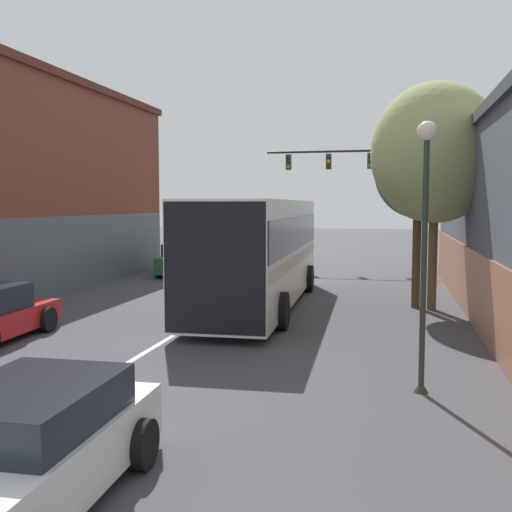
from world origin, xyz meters
name	(u,v)px	position (x,y,z in m)	size (l,w,h in m)	color
lane_center_line	(225,304)	(0.00, 16.83, 0.00)	(0.14, 45.66, 0.01)	silver
bus	(259,247)	(1.16, 16.71, 1.90)	(3.06, 11.31, 3.39)	silver
hatchback_foreground	(22,453)	(1.47, 3.59, 0.64)	(2.02, 4.09, 1.32)	silver
parked_car_left_near	(223,252)	(-3.81, 30.03, 0.62)	(2.37, 4.72, 1.31)	silver
parked_car_left_far	(185,259)	(-4.19, 24.76, 0.70)	(2.10, 4.63, 1.47)	#285633
traffic_signal_gantry	(364,177)	(3.85, 29.64, 4.69)	(7.79, 0.36, 6.31)	black
street_lamp	(425,231)	(5.81, 8.69, 2.81)	(0.34, 0.34, 4.65)	#233323
street_tree_near	(418,171)	(6.05, 17.58, 4.30)	(2.72, 2.44, 5.82)	#4C3823
street_tree_far	(435,153)	(6.52, 17.31, 4.81)	(3.89, 3.50, 6.97)	brown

